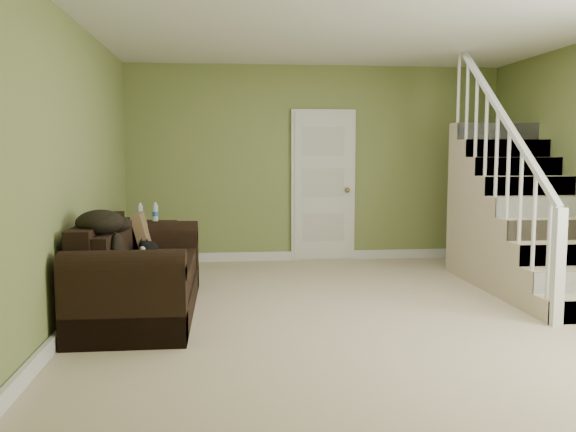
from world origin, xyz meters
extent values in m
cube|color=#C5B58E|center=(0.00, 0.00, 0.00)|extent=(5.00, 5.50, 0.01)
cube|color=white|center=(0.00, 0.00, 2.60)|extent=(5.00, 5.50, 0.01)
cube|color=olive|center=(0.00, 2.75, 1.30)|extent=(5.00, 0.04, 2.60)
cube|color=olive|center=(0.00, -2.75, 1.30)|extent=(5.00, 0.04, 2.60)
cube|color=olive|center=(-2.50, 0.00, 1.30)|extent=(0.04, 5.50, 2.60)
cube|color=white|center=(0.00, 2.72, 0.06)|extent=(5.00, 0.04, 0.12)
cube|color=white|center=(-2.47, 0.00, 0.06)|extent=(0.04, 5.50, 0.12)
cube|color=white|center=(0.10, 2.71, 1.01)|extent=(0.86, 0.05, 2.02)
cube|color=white|center=(0.10, 2.69, 1.00)|extent=(0.78, 0.04, 1.96)
sphere|color=olive|center=(0.42, 2.65, 0.95)|extent=(0.07, 0.07, 0.07)
cylinder|color=white|center=(1.55, -0.46, 0.65)|extent=(0.04, 0.04, 0.90)
cylinder|color=white|center=(1.55, -0.19, 0.85)|extent=(0.04, 0.04, 0.90)
cube|color=#C5B58E|center=(2.00, 0.08, 0.30)|extent=(1.00, 0.27, 0.60)
cylinder|color=white|center=(1.55, 0.08, 1.05)|extent=(0.04, 0.04, 0.90)
cube|color=#C5B58E|center=(2.00, 0.35, 0.40)|extent=(1.00, 0.27, 0.80)
cylinder|color=white|center=(1.55, 0.35, 1.25)|extent=(0.04, 0.04, 0.90)
cube|color=#C5B58E|center=(2.00, 0.62, 0.50)|extent=(1.00, 0.27, 1.00)
cylinder|color=white|center=(1.55, 0.62, 1.45)|extent=(0.04, 0.04, 0.90)
cube|color=#C5B58E|center=(2.00, 0.89, 0.60)|extent=(1.00, 0.27, 1.20)
cylinder|color=white|center=(1.55, 0.89, 1.65)|extent=(0.04, 0.04, 0.90)
cube|color=#C5B58E|center=(2.00, 1.16, 0.70)|extent=(1.00, 0.27, 1.40)
cylinder|color=white|center=(1.55, 1.16, 1.85)|extent=(0.04, 0.04, 0.90)
cube|color=#C5B58E|center=(2.00, 1.43, 0.80)|extent=(1.00, 0.27, 1.60)
cylinder|color=white|center=(1.55, 1.43, 2.05)|extent=(0.04, 0.04, 0.90)
cube|color=#C5B58E|center=(2.00, 1.70, 0.90)|extent=(1.00, 0.27, 1.80)
cylinder|color=white|center=(1.55, 1.70, 2.25)|extent=(0.04, 0.04, 0.90)
cube|color=white|center=(1.55, -0.62, 0.50)|extent=(0.09, 0.09, 1.00)
cube|color=white|center=(1.55, 0.62, 1.90)|extent=(0.06, 2.46, 1.84)
cube|color=black|center=(-1.97, 0.16, 0.12)|extent=(0.93, 2.16, 0.25)
cube|color=black|center=(-1.87, 0.16, 0.35)|extent=(0.71, 1.63, 0.22)
cube|color=black|center=(-1.97, -0.80, 0.30)|extent=(0.93, 0.25, 0.61)
cube|color=black|center=(-1.97, 1.12, 0.30)|extent=(0.93, 0.25, 0.61)
cylinder|color=black|center=(-1.97, -0.80, 0.61)|extent=(0.93, 0.25, 0.25)
cylinder|color=black|center=(-1.97, 1.12, 0.61)|extent=(0.93, 0.25, 0.25)
cube|color=black|center=(-2.34, 0.16, 0.54)|extent=(0.20, 1.67, 0.62)
cube|color=black|center=(-2.19, 0.16, 0.62)|extent=(0.14, 1.61, 0.34)
cube|color=black|center=(-2.08, 1.70, 0.33)|extent=(0.61, 0.61, 0.65)
cylinder|color=white|center=(-2.17, 1.64, 0.75)|extent=(0.06, 0.06, 0.20)
cylinder|color=#316FC1|center=(-2.17, 1.64, 0.75)|extent=(0.07, 0.07, 0.05)
cylinder|color=white|center=(-2.17, 1.64, 0.87)|extent=(0.03, 0.03, 0.03)
cylinder|color=white|center=(-2.01, 1.68, 0.75)|extent=(0.06, 0.06, 0.20)
cylinder|color=#316FC1|center=(-2.01, 1.68, 0.75)|extent=(0.07, 0.07, 0.05)
cylinder|color=white|center=(-2.01, 1.68, 0.87)|extent=(0.03, 0.03, 0.03)
ellipsoid|color=black|center=(-1.94, 0.48, 0.54)|extent=(0.21, 0.30, 0.15)
ellipsoid|color=white|center=(-1.94, 0.41, 0.51)|extent=(0.11, 0.13, 0.08)
sphere|color=black|center=(-1.94, 0.33, 0.59)|extent=(0.12, 0.12, 0.10)
ellipsoid|color=white|center=(-1.94, 0.29, 0.57)|extent=(0.06, 0.05, 0.05)
cone|color=black|center=(-1.97, 0.34, 0.64)|extent=(0.04, 0.05, 0.04)
cone|color=black|center=(-1.91, 0.34, 0.64)|extent=(0.04, 0.05, 0.04)
cylinder|color=black|center=(-1.86, 0.58, 0.48)|extent=(0.04, 0.21, 0.03)
ellipsoid|color=yellow|center=(-1.75, -0.04, 0.49)|extent=(0.12, 0.21, 0.06)
cube|color=#47301C|center=(-2.05, 0.85, 0.65)|extent=(0.20, 0.39, 0.40)
ellipsoid|color=black|center=(-2.23, -0.27, 0.88)|extent=(0.39, 0.51, 0.20)
camera|label=1|loc=(-1.20, -5.37, 1.46)|focal=38.00mm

